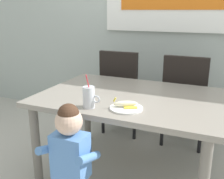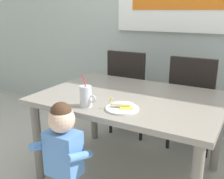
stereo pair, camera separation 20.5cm
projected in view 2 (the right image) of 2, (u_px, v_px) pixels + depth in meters
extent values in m
plane|color=#B7B2A8|center=(129.00, 173.00, 2.31)|extent=(24.00, 24.00, 0.00)
cube|color=#ADB7B2|center=(179.00, 3.00, 2.90)|extent=(6.40, 0.12, 2.90)
cube|color=white|center=(184.00, 2.00, 2.80)|extent=(1.56, 0.04, 0.63)
cube|color=orange|center=(184.00, 2.00, 2.78)|extent=(1.18, 0.01, 0.15)
cube|color=gray|center=(131.00, 98.00, 2.11)|extent=(1.42, 1.01, 0.04)
cylinder|color=slate|center=(37.00, 142.00, 2.15)|extent=(0.07, 0.07, 0.68)
cylinder|color=slate|center=(94.00, 109.00, 2.86)|extent=(0.07, 0.07, 0.68)
cylinder|color=slate|center=(217.00, 135.00, 2.27)|extent=(0.07, 0.07, 0.68)
cube|color=black|center=(133.00, 94.00, 3.02)|extent=(0.44, 0.44, 0.06)
cube|color=black|center=(126.00, 75.00, 2.78)|extent=(0.42, 0.05, 0.48)
cylinder|color=black|center=(154.00, 111.00, 3.16)|extent=(0.04, 0.04, 0.42)
cylinder|color=black|center=(125.00, 106.00, 3.34)|extent=(0.04, 0.04, 0.42)
cylinder|color=black|center=(141.00, 122.00, 2.84)|extent=(0.04, 0.04, 0.42)
cylinder|color=black|center=(111.00, 116.00, 3.02)|extent=(0.04, 0.04, 0.42)
cube|color=black|center=(194.00, 105.00, 2.68)|extent=(0.44, 0.44, 0.06)
cube|color=black|center=(192.00, 84.00, 2.43)|extent=(0.42, 0.05, 0.48)
cylinder|color=black|center=(214.00, 123.00, 2.82)|extent=(0.04, 0.04, 0.42)
cylinder|color=black|center=(179.00, 117.00, 2.99)|extent=(0.04, 0.04, 0.42)
cylinder|color=black|center=(207.00, 138.00, 2.50)|extent=(0.04, 0.04, 0.42)
cylinder|color=black|center=(169.00, 129.00, 2.68)|extent=(0.04, 0.04, 0.42)
cube|color=#598CD1|center=(63.00, 153.00, 1.69)|extent=(0.22, 0.15, 0.30)
sphere|color=beige|center=(61.00, 119.00, 1.62)|extent=(0.17, 0.17, 0.17)
sphere|color=#472D1E|center=(61.00, 112.00, 1.61)|extent=(0.13, 0.13, 0.13)
cylinder|color=#598CD1|center=(45.00, 145.00, 1.73)|extent=(0.05, 0.24, 0.13)
cylinder|color=#598CD1|center=(79.00, 156.00, 1.60)|extent=(0.05, 0.24, 0.13)
cylinder|color=silver|center=(86.00, 96.00, 1.84)|extent=(0.08, 0.08, 0.15)
cylinder|color=#8C6647|center=(86.00, 100.00, 1.85)|extent=(0.07, 0.07, 0.08)
torus|color=silver|center=(93.00, 99.00, 1.82)|extent=(0.06, 0.01, 0.06)
cylinder|color=#E5333F|center=(86.00, 87.00, 1.81)|extent=(0.01, 0.09, 0.21)
cylinder|color=white|center=(122.00, 109.00, 1.81)|extent=(0.23, 0.23, 0.01)
ellipsoid|color=#F4EAC6|center=(122.00, 104.00, 1.81)|extent=(0.17, 0.12, 0.04)
cube|color=yellow|center=(126.00, 108.00, 1.78)|extent=(0.09, 0.07, 0.01)
cube|color=yellow|center=(124.00, 105.00, 1.85)|extent=(0.09, 0.07, 0.01)
cylinder|color=yellow|center=(111.00, 100.00, 1.80)|extent=(0.03, 0.02, 0.03)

